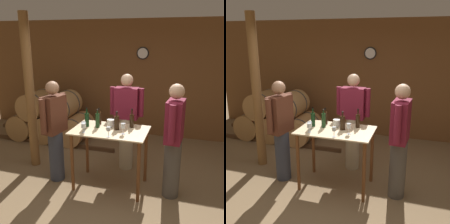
# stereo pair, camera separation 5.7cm
# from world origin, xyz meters

# --- Properties ---
(ground_plane) EXTENTS (14.00, 14.00, 0.00)m
(ground_plane) POSITION_xyz_m (0.00, 0.00, 0.00)
(ground_plane) COLOR brown
(back_wall) EXTENTS (8.40, 0.08, 2.70)m
(back_wall) POSITION_xyz_m (-0.00, 2.99, 1.35)
(back_wall) COLOR brown
(back_wall) RESTS_ON ground_plane
(barrel_rack) EXTENTS (3.27, 0.89, 1.12)m
(barrel_rack) POSITION_xyz_m (-2.01, 2.07, 0.49)
(barrel_rack) COLOR #4C331E
(barrel_rack) RESTS_ON ground_plane
(tasting_table) EXTENTS (1.14, 0.71, 0.95)m
(tasting_table) POSITION_xyz_m (-0.08, 0.51, 0.76)
(tasting_table) COLOR beige
(tasting_table) RESTS_ON ground_plane
(wooden_post) EXTENTS (0.16, 0.16, 2.70)m
(wooden_post) POSITION_xyz_m (-1.64, 0.80, 1.35)
(wooden_post) COLOR brown
(wooden_post) RESTS_ON ground_plane
(wine_bottle_far_left) EXTENTS (0.07, 0.07, 0.31)m
(wine_bottle_far_left) POSITION_xyz_m (-0.47, 0.55, 1.06)
(wine_bottle_far_left) COLOR black
(wine_bottle_far_left) RESTS_ON tasting_table
(wine_bottle_left) EXTENTS (0.07, 0.07, 0.27)m
(wine_bottle_left) POSITION_xyz_m (-0.33, 0.72, 1.05)
(wine_bottle_left) COLOR black
(wine_bottle_left) RESTS_ON tasting_table
(wine_bottle_center) EXTENTS (0.06, 0.06, 0.29)m
(wine_bottle_center) POSITION_xyz_m (-0.30, 0.55, 1.06)
(wine_bottle_center) COLOR #193819
(wine_bottle_center) RESTS_ON tasting_table
(wine_bottle_right) EXTENTS (0.08, 0.08, 0.29)m
(wine_bottle_right) POSITION_xyz_m (0.01, 0.54, 1.06)
(wine_bottle_right) COLOR black
(wine_bottle_right) RESTS_ON tasting_table
(wine_bottle_far_right) EXTENTS (0.07, 0.07, 0.30)m
(wine_bottle_far_right) POSITION_xyz_m (0.21, 0.71, 1.06)
(wine_bottle_far_right) COLOR black
(wine_bottle_far_right) RESTS_ON tasting_table
(wine_glass_near_left) EXTENTS (0.07, 0.07, 0.13)m
(wine_glass_near_left) POSITION_xyz_m (-0.45, 0.37, 1.04)
(wine_glass_near_left) COLOR silver
(wine_glass_near_left) RESTS_ON tasting_table
(wine_glass_near_center) EXTENTS (0.07, 0.07, 0.14)m
(wine_glass_near_center) POSITION_xyz_m (-0.41, 0.28, 1.05)
(wine_glass_near_center) COLOR silver
(wine_glass_near_center) RESTS_ON tasting_table
(wine_glass_near_right) EXTENTS (0.06, 0.06, 0.15)m
(wine_glass_near_right) POSITION_xyz_m (-0.01, 0.22, 1.06)
(wine_glass_near_right) COLOR silver
(wine_glass_near_right) RESTS_ON tasting_table
(wine_glass_far_side) EXTENTS (0.06, 0.06, 0.16)m
(wine_glass_far_side) POSITION_xyz_m (0.16, 0.39, 1.07)
(wine_glass_far_side) COLOR silver
(wine_glass_far_side) RESTS_ON tasting_table
(ice_bucket) EXTENTS (0.12, 0.12, 0.12)m
(ice_bucket) POSITION_xyz_m (-0.11, 0.64, 1.01)
(ice_bucket) COLOR white
(ice_bucket) RESTS_ON tasting_table
(person_host) EXTENTS (0.25, 0.59, 1.69)m
(person_host) POSITION_xyz_m (0.86, 0.51, 0.90)
(person_host) COLOR #4C4742
(person_host) RESTS_ON ground_plane
(person_visitor_with_scarf) EXTENTS (0.59, 0.24, 1.71)m
(person_visitor_with_scarf) POSITION_xyz_m (0.01, 1.17, 0.90)
(person_visitor_with_scarf) COLOR #B7AD93
(person_visitor_with_scarf) RESTS_ON ground_plane
(person_visitor_bearded) EXTENTS (0.29, 0.58, 1.65)m
(person_visitor_bearded) POSITION_xyz_m (-0.99, 0.45, 0.87)
(person_visitor_bearded) COLOR #333847
(person_visitor_bearded) RESTS_ON ground_plane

